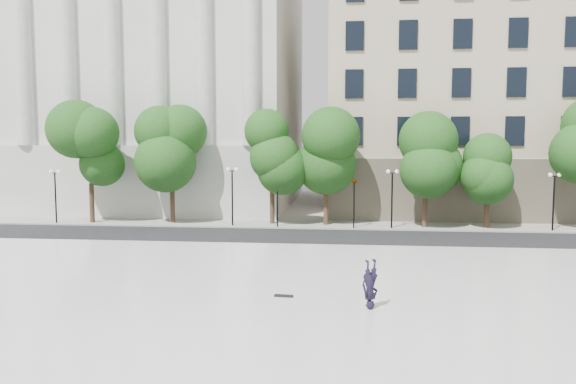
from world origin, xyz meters
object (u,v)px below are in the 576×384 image
Objects in this scene: traffic_light_east at (354,179)px; person_lying at (370,302)px; traffic_light_west at (277,178)px; skateboard at (284,296)px.

traffic_light_east is 2.34× the size of person_lying.
traffic_light_west is 2.37× the size of person_lying.
traffic_light_west is 19.73m from skateboard.
person_lying is at bearing -89.22° from traffic_light_east.
traffic_light_west is 1.01× the size of traffic_light_east.
traffic_light_east is at bearing 58.04° from person_lying.
traffic_light_east is at bearing 86.66° from skateboard.
skateboard is (2.59, -19.29, -3.19)m from traffic_light_west.
skateboard is (-3.22, 1.21, -0.20)m from person_lying.
traffic_light_west is 5.78× the size of skateboard.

